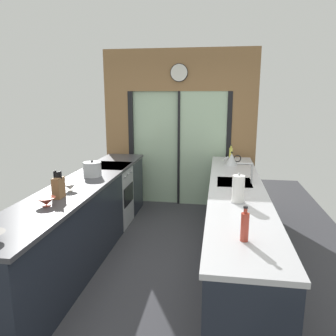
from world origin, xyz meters
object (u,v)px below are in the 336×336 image
Objects in this scene: mixing_bowl_mid at (46,201)px; kettle at (232,159)px; soap_bottle_far at (231,153)px; soap_bottle_near at (245,226)px; knife_block at (58,187)px; paper_towel_roll at (238,189)px; stock_pot at (92,169)px; oven_range at (110,195)px; mixing_bowl_far at (70,187)px.

kettle is (1.78, 2.17, 0.04)m from mixing_bowl_mid.
soap_bottle_near is at bearing -90.00° from soap_bottle_far.
soap_bottle_near is 1.09× the size of soap_bottle_far.
paper_towel_roll reaches higher than knife_block.
soap_bottle_far is at bearing 52.79° from knife_block.
knife_block is 0.91m from stock_pot.
stock_pot is 2.05m from kettle.
soap_bottle_near reaches higher than oven_range.
stock_pot reaches higher than mixing_bowl_far.
oven_range is 6.44× the size of mixing_bowl_far.
soap_bottle_far reaches higher than oven_range.
stock_pot reaches higher than oven_range.
oven_range is at bearing -169.99° from kettle.
soap_bottle_near is at bearing -90.00° from paper_towel_roll.
soap_bottle_near is (-0.00, -2.67, 0.02)m from kettle.
mixing_bowl_far is at bearing 90.00° from knife_block.
oven_range is at bearing 90.57° from mixing_bowl_mid.
kettle is 0.43m from soap_bottle_far.
soap_bottle_far is at bearing 90.00° from soap_bottle_near.
knife_block is 0.96× the size of paper_towel_roll.
kettle is (1.78, 1.66, 0.04)m from mixing_bowl_far.
oven_range is at bearing -157.51° from soap_bottle_far.
knife_block is at bearing -176.00° from paper_towel_roll.
mixing_bowl_mid is 1.82m from paper_towel_roll.
soap_bottle_near is at bearing -15.66° from mixing_bowl_mid.
kettle is at bearing 42.98° from mixing_bowl_far.
soap_bottle_near is (1.80, -2.35, 0.57)m from oven_range.
soap_bottle_near reaches higher than mixing_bowl_far.
mixing_bowl_mid is 2.81m from kettle.
soap_bottle_far reaches higher than mixing_bowl_far.
mixing_bowl_far is at bearing 175.73° from paper_towel_roll.
stock_pot is at bearing 136.93° from soap_bottle_near.
soap_bottle_near is 0.87m from paper_towel_roll.
oven_range is 5.26× the size of mixing_bowl_mid.
paper_towel_roll is (1.78, 0.38, 0.09)m from mixing_bowl_mid.
mixing_bowl_far is 2.05m from soap_bottle_near.
kettle is 2.67m from soap_bottle_near.
stock_pot reaches higher than kettle.
oven_range is 3.01m from soap_bottle_near.
paper_towel_roll reaches higher than kettle.
mixing_bowl_mid is 1.85m from soap_bottle_near.
kettle is (1.78, 1.00, -0.01)m from stock_pot.
paper_towel_roll is at bearing 11.92° from mixing_bowl_mid.
stock_pot is at bearing -88.46° from oven_range.
oven_range is 0.88m from stock_pot.
knife_block is 1.10× the size of soap_bottle_near.
soap_bottle_far is (1.78, 2.60, 0.06)m from mixing_bowl_mid.
soap_bottle_far is (1.78, 2.34, -0.01)m from knife_block.
mixing_bowl_far reaches higher than oven_range.
knife_block is 1.20× the size of soap_bottle_far.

